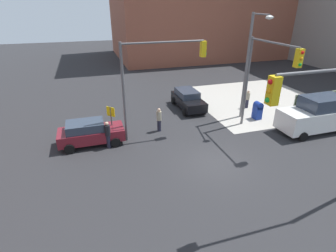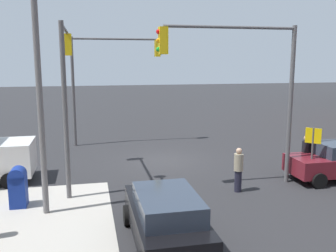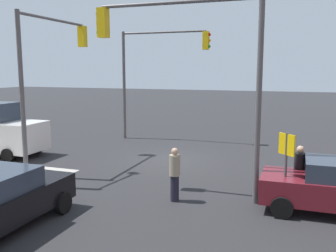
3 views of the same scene
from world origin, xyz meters
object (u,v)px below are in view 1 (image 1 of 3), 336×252
(street_lamp_corner, at_px, (250,60))
(van_white_delivery, at_px, (317,115))
(traffic_signal_nw_corner, at_px, (157,71))
(pedestrian_walking_north, at_px, (108,134))
(traffic_signal_se_corner, at_px, (333,114))
(pedestrian_crossing, at_px, (247,99))
(hatchback_black, at_px, (188,99))
(pedestrian_waiting, at_px, (159,119))
(sedan_maroon, at_px, (90,132))
(smokestack, at_px, (297,3))
(mailbox_blue, at_px, (258,110))
(traffic_signal_ne_corner, at_px, (265,70))

(street_lamp_corner, height_order, van_white_delivery, street_lamp_corner)
(traffic_signal_nw_corner, xyz_separation_m, pedestrian_walking_north, (-3.49, -0.70, -3.69))
(traffic_signal_se_corner, relative_size, pedestrian_crossing, 4.00)
(hatchback_black, height_order, pedestrian_waiting, pedestrian_waiting)
(traffic_signal_nw_corner, relative_size, hatchback_black, 1.48)
(street_lamp_corner, relative_size, hatchback_black, 1.83)
(sedan_maroon, bearing_deg, smokestack, 34.45)
(traffic_signal_nw_corner, height_order, traffic_signal_se_corner, same)
(smokestack, height_order, sedan_maroon, smokestack)
(traffic_signal_se_corner, height_order, mailbox_blue, traffic_signal_se_corner)
(pedestrian_crossing, bearing_deg, van_white_delivery, -51.63)
(hatchback_black, height_order, pedestrian_walking_north, pedestrian_walking_north)
(van_white_delivery, bearing_deg, traffic_signal_nw_corner, 166.42)
(traffic_signal_se_corner, xyz_separation_m, pedestrian_crossing, (4.38, 11.90, -3.79))
(van_white_delivery, relative_size, pedestrian_crossing, 3.32)
(street_lamp_corner, distance_m, van_white_delivery, 6.23)
(pedestrian_crossing, distance_m, pedestrian_walking_north, 13.10)
(pedestrian_waiting, height_order, pedestrian_walking_north, pedestrian_walking_north)
(traffic_signal_nw_corner, xyz_separation_m, mailbox_blue, (8.51, 0.50, -3.88))
(mailbox_blue, relative_size, pedestrian_waiting, 0.81)
(traffic_signal_ne_corner, relative_size, hatchback_black, 1.48)
(traffic_signal_se_corner, relative_size, pedestrian_walking_north, 3.56)
(traffic_signal_se_corner, distance_m, pedestrian_waiting, 11.28)
(mailbox_blue, relative_size, sedan_maroon, 0.34)
(traffic_signal_nw_corner, distance_m, sedan_maroon, 5.94)
(street_lamp_corner, distance_m, pedestrian_walking_north, 11.68)
(traffic_signal_ne_corner, distance_m, van_white_delivery, 5.55)
(pedestrian_crossing, bearing_deg, mailbox_blue, -85.96)
(traffic_signal_se_corner, height_order, hatchback_black, traffic_signal_se_corner)
(traffic_signal_se_corner, distance_m, street_lamp_corner, 10.30)
(traffic_signal_nw_corner, distance_m, traffic_signal_se_corner, 10.17)
(mailbox_blue, xyz_separation_m, pedestrian_walking_north, (-12.00, -1.20, 0.19))
(traffic_signal_se_corner, bearing_deg, street_lamp_corner, 74.68)
(smokestack, relative_size, mailbox_blue, 12.11)
(hatchback_black, height_order, van_white_delivery, van_white_delivery)
(street_lamp_corner, bearing_deg, traffic_signal_nw_corner, -172.84)
(traffic_signal_nw_corner, xyz_separation_m, street_lamp_corner, (7.45, 0.94, 0.06))
(sedan_maroon, height_order, van_white_delivery, van_white_delivery)
(traffic_signal_nw_corner, bearing_deg, smokestack, 38.21)
(pedestrian_waiting, bearing_deg, traffic_signal_nw_corner, 109.30)
(mailbox_blue, distance_m, van_white_delivery, 4.20)
(street_lamp_corner, xyz_separation_m, van_white_delivery, (3.73, -3.64, -3.42))
(smokestack, bearing_deg, sedan_maroon, -145.55)
(hatchback_black, bearing_deg, traffic_signal_nw_corner, -132.30)
(van_white_delivery, xyz_separation_m, pedestrian_waiting, (-10.87, 3.40, -0.36))
(traffic_signal_nw_corner, xyz_separation_m, sedan_maroon, (-4.57, 0.15, -3.80))
(traffic_signal_nw_corner, height_order, van_white_delivery, traffic_signal_nw_corner)
(street_lamp_corner, bearing_deg, van_white_delivery, -44.25)
(mailbox_blue, bearing_deg, traffic_signal_nw_corner, -176.64)
(traffic_signal_se_corner, bearing_deg, van_white_delivery, 44.31)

